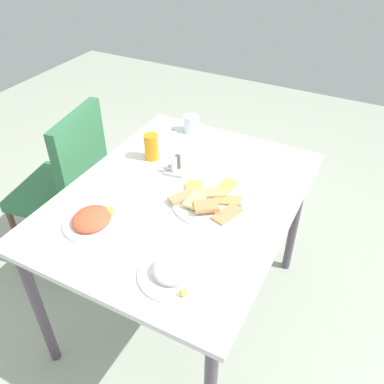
{
  "coord_description": "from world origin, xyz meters",
  "views": [
    {
      "loc": [
        -1.14,
        -0.65,
        1.75
      ],
      "look_at": [
        0.0,
        -0.05,
        0.77
      ],
      "focal_mm": 37.87,
      "sensor_mm": 36.0,
      "label": 1
    }
  ],
  "objects_px": {
    "drinking_glass": "(191,124)",
    "dining_table": "(181,209)",
    "salad_plate_greens": "(92,220)",
    "paper_napkin": "(162,136)",
    "salad_plate_rice": "(172,272)",
    "spoon": "(159,135)",
    "fork": "(165,136)",
    "dining_chair": "(68,180)",
    "soda_can": "(151,147)",
    "condiment_caddy": "(176,167)",
    "pide_platter": "(209,200)"
  },
  "relations": [
    {
      "from": "soda_can",
      "to": "spoon",
      "type": "bearing_deg",
      "value": 22.09
    },
    {
      "from": "drinking_glass",
      "to": "paper_napkin",
      "type": "height_order",
      "value": "drinking_glass"
    },
    {
      "from": "drinking_glass",
      "to": "spoon",
      "type": "xyz_separation_m",
      "value": [
        -0.12,
        0.12,
        -0.04
      ]
    },
    {
      "from": "salad_plate_greens",
      "to": "condiment_caddy",
      "type": "height_order",
      "value": "condiment_caddy"
    },
    {
      "from": "drinking_glass",
      "to": "salad_plate_rice",
      "type": "bearing_deg",
      "value": -155.99
    },
    {
      "from": "fork",
      "to": "condiment_caddy",
      "type": "height_order",
      "value": "condiment_caddy"
    },
    {
      "from": "paper_napkin",
      "to": "fork",
      "type": "bearing_deg",
      "value": -90.0
    },
    {
      "from": "dining_chair",
      "to": "drinking_glass",
      "type": "bearing_deg",
      "value": -51.81
    },
    {
      "from": "dining_chair",
      "to": "salad_plate_rice",
      "type": "bearing_deg",
      "value": -117.72
    },
    {
      "from": "dining_chair",
      "to": "paper_napkin",
      "type": "distance_m",
      "value": 0.55
    },
    {
      "from": "salad_plate_greens",
      "to": "fork",
      "type": "bearing_deg",
      "value": 7.2
    },
    {
      "from": "soda_can",
      "to": "spoon",
      "type": "xyz_separation_m",
      "value": [
        0.19,
        0.08,
        -0.06
      ]
    },
    {
      "from": "drinking_glass",
      "to": "condiment_caddy",
      "type": "distance_m",
      "value": 0.37
    },
    {
      "from": "dining_table",
      "to": "fork",
      "type": "xyz_separation_m",
      "value": [
        0.38,
        0.29,
        0.08
      ]
    },
    {
      "from": "dining_table",
      "to": "fork",
      "type": "relative_size",
      "value": 7.16
    },
    {
      "from": "spoon",
      "to": "paper_napkin",
      "type": "bearing_deg",
      "value": -73.37
    },
    {
      "from": "dining_chair",
      "to": "drinking_glass",
      "type": "relative_size",
      "value": 10.63
    },
    {
      "from": "dining_table",
      "to": "soda_can",
      "type": "relative_size",
      "value": 9.46
    },
    {
      "from": "pide_platter",
      "to": "paper_napkin",
      "type": "relative_size",
      "value": 2.32
    },
    {
      "from": "dining_table",
      "to": "drinking_glass",
      "type": "height_order",
      "value": "drinking_glass"
    },
    {
      "from": "paper_napkin",
      "to": "soda_can",
      "type": "bearing_deg",
      "value": -162.6
    },
    {
      "from": "paper_napkin",
      "to": "fork",
      "type": "relative_size",
      "value": 0.83
    },
    {
      "from": "spoon",
      "to": "dining_table",
      "type": "bearing_deg",
      "value": -122.19
    },
    {
      "from": "dining_table",
      "to": "spoon",
      "type": "height_order",
      "value": "spoon"
    },
    {
      "from": "fork",
      "to": "condiment_caddy",
      "type": "relative_size",
      "value": 1.57
    },
    {
      "from": "pide_platter",
      "to": "fork",
      "type": "bearing_deg",
      "value": 48.66
    },
    {
      "from": "dining_table",
      "to": "paper_napkin",
      "type": "height_order",
      "value": "paper_napkin"
    },
    {
      "from": "salad_plate_greens",
      "to": "spoon",
      "type": "height_order",
      "value": "salad_plate_greens"
    },
    {
      "from": "salad_plate_rice",
      "to": "condiment_caddy",
      "type": "bearing_deg",
      "value": 28.05
    },
    {
      "from": "salad_plate_greens",
      "to": "paper_napkin",
      "type": "bearing_deg",
      "value": 8.68
    },
    {
      "from": "dining_table",
      "to": "salad_plate_rice",
      "type": "distance_m",
      "value": 0.44
    },
    {
      "from": "salad_plate_rice",
      "to": "dining_table",
      "type": "bearing_deg",
      "value": 25.2
    },
    {
      "from": "spoon",
      "to": "fork",
      "type": "bearing_deg",
      "value": -73.37
    },
    {
      "from": "salad_plate_greens",
      "to": "paper_napkin",
      "type": "xyz_separation_m",
      "value": [
        0.68,
        0.1,
        -0.02
      ]
    },
    {
      "from": "dining_chair",
      "to": "salad_plate_rice",
      "type": "height_order",
      "value": "dining_chair"
    },
    {
      "from": "dining_chair",
      "to": "drinking_glass",
      "type": "distance_m",
      "value": 0.71
    },
    {
      "from": "dining_chair",
      "to": "soda_can",
      "type": "height_order",
      "value": "dining_chair"
    },
    {
      "from": "salad_plate_rice",
      "to": "drinking_glass",
      "type": "relative_size",
      "value": 2.61
    },
    {
      "from": "paper_napkin",
      "to": "fork",
      "type": "xyz_separation_m",
      "value": [
        0.0,
        -0.02,
        0.0
      ]
    },
    {
      "from": "pide_platter",
      "to": "drinking_glass",
      "type": "bearing_deg",
      "value": 34.69
    },
    {
      "from": "salad_plate_rice",
      "to": "paper_napkin",
      "type": "relative_size",
      "value": 1.66
    },
    {
      "from": "dining_table",
      "to": "pide_platter",
      "type": "xyz_separation_m",
      "value": [
        0.01,
        -0.13,
        0.09
      ]
    },
    {
      "from": "paper_napkin",
      "to": "drinking_glass",
      "type": "bearing_deg",
      "value": -41.27
    },
    {
      "from": "salad_plate_rice",
      "to": "spoon",
      "type": "distance_m",
      "value": 0.92
    },
    {
      "from": "condiment_caddy",
      "to": "drinking_glass",
      "type": "bearing_deg",
      "value": 17.5
    },
    {
      "from": "drinking_glass",
      "to": "dining_table",
      "type": "bearing_deg",
      "value": -156.96
    },
    {
      "from": "fork",
      "to": "paper_napkin",
      "type": "bearing_deg",
      "value": 107.25
    },
    {
      "from": "salad_plate_rice",
      "to": "spoon",
      "type": "xyz_separation_m",
      "value": [
        0.77,
        0.51,
        -0.01
      ]
    },
    {
      "from": "fork",
      "to": "condiment_caddy",
      "type": "xyz_separation_m",
      "value": [
        -0.24,
        -0.2,
        0.02
      ]
    },
    {
      "from": "salad_plate_greens",
      "to": "drinking_glass",
      "type": "height_order",
      "value": "drinking_glass"
    }
  ]
}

